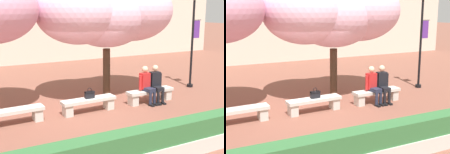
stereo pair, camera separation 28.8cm
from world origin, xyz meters
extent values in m
plane|color=brown|center=(0.00, 0.00, 0.00)|extent=(100.00, 100.00, 0.00)
cube|color=beige|center=(-2.33, 0.00, 0.40)|extent=(1.78, 0.49, 0.10)
cube|color=beige|center=(-1.62, 0.03, 0.17)|extent=(0.25, 0.35, 0.35)
cube|color=beige|center=(0.00, 0.00, 0.40)|extent=(1.78, 0.49, 0.10)
cube|color=beige|center=(-0.71, -0.03, 0.17)|extent=(0.25, 0.35, 0.35)
cube|color=beige|center=(0.71, 0.03, 0.17)|extent=(0.25, 0.35, 0.35)
cube|color=beige|center=(2.33, 0.00, 0.40)|extent=(1.78, 0.49, 0.10)
cube|color=beige|center=(1.62, -0.03, 0.17)|extent=(0.25, 0.35, 0.35)
cube|color=beige|center=(3.04, 0.03, 0.17)|extent=(0.25, 0.35, 0.35)
cube|color=black|center=(2.10, -0.43, 0.03)|extent=(0.13, 0.23, 0.06)
cylinder|color=#23283D|center=(2.09, -0.37, 0.24)|extent=(0.10, 0.10, 0.42)
cube|color=black|center=(2.27, -0.40, 0.03)|extent=(0.13, 0.23, 0.06)
cylinder|color=#23283D|center=(2.26, -0.34, 0.24)|extent=(0.10, 0.10, 0.42)
cube|color=#23283D|center=(2.15, -0.18, 0.51)|extent=(0.33, 0.44, 0.12)
cube|color=red|center=(2.12, 0.04, 0.78)|extent=(0.37, 0.27, 0.54)
sphere|color=beige|center=(2.12, 0.04, 1.19)|extent=(0.21, 0.21, 0.21)
cylinder|color=red|center=(1.91, -0.01, 0.74)|extent=(0.09, 0.09, 0.50)
cylinder|color=red|center=(2.33, 0.05, 0.74)|extent=(0.09, 0.09, 0.50)
cube|color=black|center=(2.41, -0.41, 0.03)|extent=(0.12, 0.23, 0.06)
cylinder|color=black|center=(2.42, -0.35, 0.24)|extent=(0.10, 0.10, 0.42)
cube|color=black|center=(2.59, -0.43, 0.03)|extent=(0.12, 0.23, 0.06)
cylinder|color=black|center=(2.60, -0.37, 0.24)|extent=(0.10, 0.10, 0.42)
cube|color=black|center=(2.52, -0.18, 0.51)|extent=(0.31, 0.42, 0.12)
cube|color=black|center=(2.54, 0.04, 0.78)|extent=(0.36, 0.25, 0.54)
sphere|color=beige|center=(2.54, 0.04, 1.19)|extent=(0.21, 0.21, 0.21)
cylinder|color=black|center=(2.33, 0.04, 0.74)|extent=(0.09, 0.09, 0.50)
cylinder|color=black|center=(2.75, 0.00, 0.74)|extent=(0.09, 0.09, 0.50)
cube|color=black|center=(0.03, 0.00, 0.56)|extent=(0.30, 0.14, 0.22)
cube|color=black|center=(0.03, -0.01, 0.65)|extent=(0.30, 0.15, 0.04)
torus|color=black|center=(0.03, 0.00, 0.72)|extent=(0.14, 0.02, 0.14)
cylinder|color=#473323|center=(1.34, 1.40, 0.89)|extent=(0.27, 0.27, 1.77)
ellipsoid|color=#EFB7D1|center=(1.34, 1.40, 2.98)|extent=(3.05, 3.03, 2.29)
ellipsoid|color=#EFB7D1|center=(0.30, 1.47, 3.08)|extent=(2.92, 3.20, 2.19)
ellipsoid|color=#EFB7D1|center=(2.38, 1.40, 3.13)|extent=(2.97, 3.06, 2.23)
cylinder|color=black|center=(5.03, 1.00, 0.06)|extent=(0.24, 0.24, 0.12)
cylinder|color=black|center=(5.03, 1.00, 1.76)|extent=(0.09, 0.09, 3.51)
cylinder|color=black|center=(5.23, 1.00, 2.74)|extent=(0.40, 0.02, 0.02)
cube|color=#5B2D8E|center=(5.23, 1.00, 2.37)|extent=(0.30, 0.02, 0.70)
cube|color=beige|center=(0.00, -3.62, 0.18)|extent=(10.84, 0.50, 0.36)
cube|color=#336B38|center=(0.00, -3.62, 0.58)|extent=(10.74, 0.44, 0.44)
camera|label=1|loc=(-3.74, -8.62, 3.21)|focal=50.00mm
camera|label=2|loc=(-3.48, -8.75, 3.21)|focal=50.00mm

